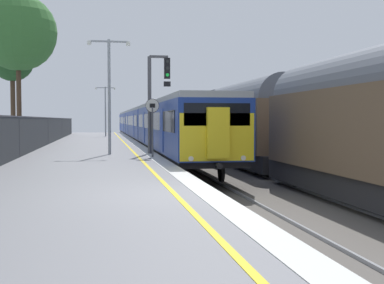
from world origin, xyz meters
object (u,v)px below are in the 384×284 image
Objects in this scene: platform_lamp_mid at (109,86)px; background_tree_centre at (19,34)px; speed_limit_sign at (152,120)px; freight_train_adjacent_track at (220,121)px; signal_gantry at (155,92)px; commuter_train_at_platform at (145,124)px; background_tree_left at (13,62)px; platform_lamp_far at (105,107)px.

platform_lamp_mid is 0.58× the size of background_tree_centre.
background_tree_centre reaches higher than speed_limit_sign.
signal_gantry is (-5.47, -9.41, 1.38)m from freight_train_adjacent_track.
commuter_train_at_platform is 8.09× the size of background_tree_left.
background_tree_left reaches higher than commuter_train_at_platform.
background_tree_centre is at bearing -76.41° from background_tree_left.
signal_gantry is 25.90m from platform_lamp_far.
freight_train_adjacent_track is 14.04m from background_tree_centre.
platform_lamp_far is (0.00, 25.90, -0.27)m from platform_lamp_mid.
platform_lamp_far reaches higher than speed_limit_sign.
speed_limit_sign is 17.80m from background_tree_left.
signal_gantry is 2.71m from speed_limit_sign.
commuter_train_at_platform is 1.15× the size of freight_train_adjacent_track.
background_tree_left is (-10.12, -9.72, 4.45)m from commuter_train_at_platform.
freight_train_adjacent_track reaches higher than speed_limit_sign.
platform_lamp_far reaches higher than signal_gantry.
background_tree_centre is at bearing 124.54° from speed_limit_sign.
platform_lamp_mid is (-7.66, -9.50, 1.63)m from freight_train_adjacent_track.
background_tree_centre is (1.19, -4.94, 1.15)m from background_tree_left.
commuter_train_at_platform is at bearing 80.86° from platform_lamp_mid.
platform_lamp_mid is at bearing 128.99° from speed_limit_sign.
background_tree_left reaches higher than speed_limit_sign.
platform_lamp_mid is at bearing -128.88° from freight_train_adjacent_track.
commuter_train_at_platform is at bearing 43.87° from background_tree_left.
background_tree_centre reaches higher than platform_lamp_mid.
platform_lamp_far is 0.67× the size of background_tree_left.
freight_train_adjacent_track is at bearing -64.97° from platform_lamp_far.
freight_train_adjacent_track is at bearing 6.40° from background_tree_centre.
freight_train_adjacent_track is 20.27× the size of speed_limit_sign.
platform_lamp_mid is (-3.65, -22.71, 1.94)m from commuter_train_at_platform.
commuter_train_at_platform is at bearing 85.77° from speed_limit_sign.
background_tree_left is (-6.46, 12.99, 2.51)m from platform_lamp_mid.
background_tree_centre is (-12.93, -1.45, 5.29)m from freight_train_adjacent_track.
signal_gantry is at bearing -93.70° from commuter_train_at_platform.
signal_gantry is at bearing 2.43° from platform_lamp_mid.
commuter_train_at_platform is 12.58× the size of signal_gantry.
commuter_train_at_platform is 23.09m from platform_lamp_mid.
platform_lamp_mid reaches higher than commuter_train_at_platform.
platform_lamp_far is 14.71m from background_tree_left.
platform_lamp_mid is at bearing -177.57° from signal_gantry.
signal_gantry reaches higher than freight_train_adjacent_track.
platform_lamp_far is at bearing 94.85° from signal_gantry.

